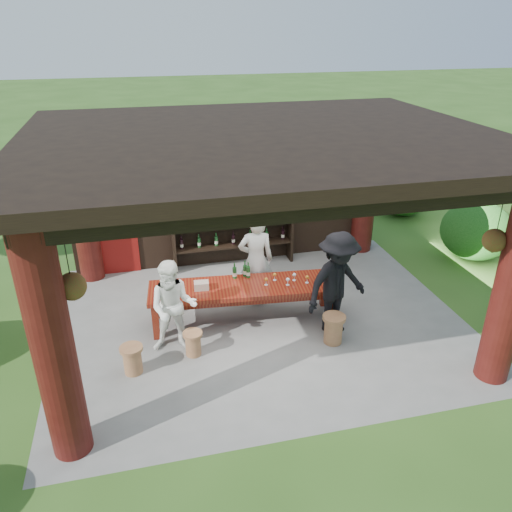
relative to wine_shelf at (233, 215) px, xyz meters
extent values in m
plane|color=#2D5119|center=(0.03, -2.45, -1.20)|extent=(90.00, 90.00, 0.00)
cube|color=slate|center=(0.03, -2.45, -1.25)|extent=(7.40, 5.90, 0.10)
cube|color=black|center=(0.03, 0.30, 0.45)|extent=(7.00, 0.18, 3.30)
cube|color=maroon|center=(-2.57, 0.20, -0.20)|extent=(0.95, 0.06, 2.00)
cylinder|color=#380C0A|center=(-3.12, -4.85, 0.45)|extent=(0.50, 0.50, 3.30)
cylinder|color=#380C0A|center=(-3.12, 0.10, 0.45)|extent=(0.50, 0.50, 3.30)
cylinder|color=#380C0A|center=(3.18, 0.10, 0.45)|extent=(0.50, 0.50, 3.30)
cube|color=black|center=(0.03, -4.85, 1.95)|extent=(6.70, 0.35, 0.35)
cube|color=black|center=(-3.12, -2.45, 1.95)|extent=(0.30, 5.20, 0.30)
cube|color=black|center=(3.18, -2.45, 1.95)|extent=(0.30, 5.20, 0.30)
cube|color=black|center=(0.03, -2.45, 2.20)|extent=(7.50, 6.00, 0.20)
cylinder|color=black|center=(-2.82, -4.65, 1.42)|extent=(0.01, 0.01, 0.75)
cone|color=black|center=(-2.82, -4.65, 0.97)|extent=(0.32, 0.32, 0.18)
sphere|color=#1E5919|center=(-2.82, -4.65, 1.08)|extent=(0.34, 0.34, 0.34)
cylinder|color=black|center=(2.88, -4.65, 1.42)|extent=(0.01, 0.01, 0.75)
cone|color=black|center=(2.88, -4.65, 0.97)|extent=(0.32, 0.32, 0.18)
sphere|color=#1E5919|center=(2.88, -4.65, 1.08)|extent=(0.34, 0.34, 0.34)
cube|color=#5E130D|center=(-0.27, -2.39, -0.49)|extent=(3.51, 1.20, 0.08)
cube|color=#5E130D|center=(-0.27, -2.39, -0.59)|extent=(3.30, 1.04, 0.12)
cube|color=#5E130D|center=(-1.89, -2.58, -0.87)|extent=(0.13, 0.13, 0.67)
cube|color=#5E130D|center=(1.29, -2.88, -0.87)|extent=(0.13, 0.13, 0.67)
cube|color=#5E130D|center=(-1.83, -1.90, -0.87)|extent=(0.13, 0.13, 0.67)
cube|color=#5E130D|center=(1.36, -2.20, -0.87)|extent=(0.13, 0.13, 0.67)
cylinder|color=brown|center=(-1.33, -3.20, -1.01)|extent=(0.26, 0.26, 0.38)
cylinder|color=brown|center=(-1.33, -3.20, -0.80)|extent=(0.33, 0.33, 0.05)
cylinder|color=brown|center=(1.08, -3.42, -0.97)|extent=(0.32, 0.32, 0.46)
cylinder|color=brown|center=(1.08, -3.42, -0.71)|extent=(0.40, 0.40, 0.06)
cylinder|color=brown|center=(-2.32, -3.44, -0.99)|extent=(0.29, 0.29, 0.42)
cylinder|color=brown|center=(-2.32, -3.44, -0.75)|extent=(0.37, 0.37, 0.06)
imported|color=silver|center=(0.10, -1.77, -0.27)|extent=(0.72, 0.51, 1.85)
imported|color=white|center=(-1.59, -2.97, -0.38)|extent=(0.90, 0.76, 1.65)
imported|color=black|center=(1.22, -3.10, -0.24)|extent=(1.41, 1.10, 1.92)
cube|color=#BF6672|center=(-1.04, -2.34, -0.38)|extent=(0.28, 0.20, 0.14)
ellipsoid|color=#194C14|center=(5.54, -0.96, -0.62)|extent=(1.60, 1.60, 1.36)
ellipsoid|color=#194C14|center=(5.34, 2.07, -0.62)|extent=(1.60, 1.60, 1.36)
camera|label=1|loc=(-1.92, -10.13, 3.92)|focal=35.00mm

